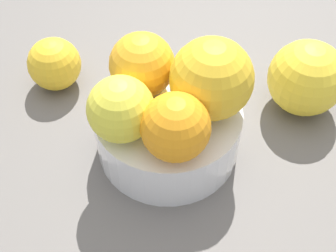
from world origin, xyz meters
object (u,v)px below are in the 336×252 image
object	(u,v)px
orange_loose_0	(54,64)
fruit_bowl	(168,130)
orange_in_bowl_2	(211,79)
orange_in_bowl_0	(142,65)
orange_loose_1	(306,78)
orange_in_bowl_1	(176,127)
orange_in_bowl_3	(121,109)

from	to	relation	value
orange_loose_0	fruit_bowl	bearing A→B (deg)	-120.42
fruit_bowl	orange_in_bowl_2	size ratio (longest dim) A/B	1.87
orange_in_bowl_0	orange_loose_1	world-z (taller)	orange_in_bowl_0
orange_in_bowl_0	orange_loose_0	distance (cm)	14.13
orange_in_bowl_2	orange_in_bowl_1	bearing A→B (deg)	152.52
orange_in_bowl_3	orange_loose_0	distance (cm)	16.55
orange_in_bowl_1	orange_in_bowl_3	size ratio (longest dim) A/B	1.01
orange_in_bowl_2	orange_loose_0	xyz separation A→B (cm)	(7.58, 18.41, -6.79)
orange_loose_0	orange_loose_1	world-z (taller)	orange_loose_1
orange_in_bowl_2	orange_loose_1	size ratio (longest dim) A/B	0.94
orange_in_bowl_1	orange_loose_1	xyz separation A→B (cm)	(12.53, -13.55, -4.79)
orange_in_bowl_3	fruit_bowl	bearing A→B (deg)	-53.04
orange_in_bowl_0	orange_loose_1	xyz separation A→B (cm)	(4.99, -17.59, -4.91)
orange_in_bowl_3	orange_loose_0	world-z (taller)	orange_in_bowl_3
orange_in_bowl_0	orange_loose_0	world-z (taller)	orange_in_bowl_0
orange_in_bowl_1	orange_loose_1	distance (cm)	19.06
orange_in_bowl_1	orange_in_bowl_2	bearing A→B (deg)	-27.48
orange_in_bowl_2	orange_loose_0	size ratio (longest dim) A/B	1.28
orange_in_bowl_0	orange_loose_1	bearing A→B (deg)	-74.15
orange_in_bowl_1	orange_loose_0	bearing A→B (deg)	49.87
orange_loose_0	orange_in_bowl_3	bearing A→B (deg)	-137.95
orange_loose_0	orange_in_bowl_1	bearing A→B (deg)	-130.13
orange_in_bowl_0	orange_in_bowl_1	xyz separation A→B (cm)	(-7.53, -4.04, -0.12)
orange_in_bowl_0	orange_loose_0	bearing A→B (deg)	64.19
orange_in_bowl_2	orange_in_bowl_3	size ratio (longest dim) A/B	1.27
orange_loose_0	orange_loose_1	xyz separation A→B (cm)	(-0.57, -29.08, 1.15)
fruit_bowl	orange_loose_1	xyz separation A→B (cm)	(7.88, -14.70, 1.48)
orange_in_bowl_0	orange_in_bowl_3	bearing A→B (deg)	169.05
orange_in_bowl_0	orange_in_bowl_2	size ratio (longest dim) A/B	0.82
orange_in_bowl_2	orange_in_bowl_3	world-z (taller)	orange_in_bowl_2
orange_in_bowl_2	orange_in_bowl_3	bearing A→B (deg)	115.85
fruit_bowl	orange_in_bowl_3	xyz separation A→B (cm)	(-3.03, 4.03, 6.25)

